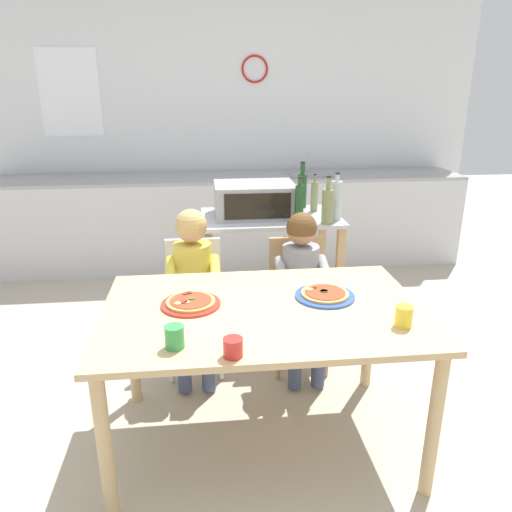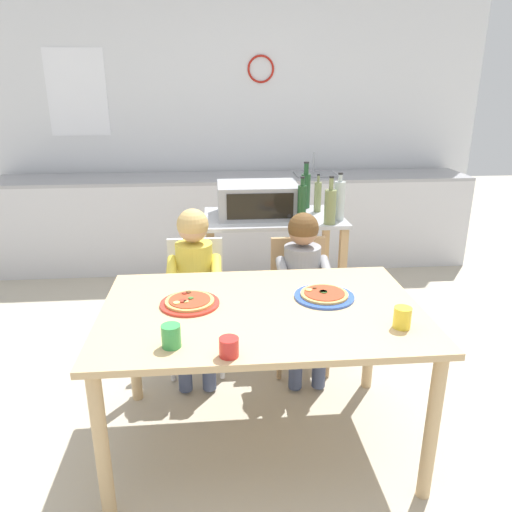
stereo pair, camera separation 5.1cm
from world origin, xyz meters
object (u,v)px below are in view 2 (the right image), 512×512
Objects in this scene: bottle_slim_sauce at (318,196)px; dining_table at (262,325)px; pizza_plate_red_rimmed at (190,302)px; kitchen_island_cart at (273,256)px; bottle_clear_vinegar at (302,204)px; bottle_tall_green_wine at (306,189)px; child_in_grey_shirt at (304,276)px; drinking_cup_red at (229,347)px; bottle_dark_olive_oil at (339,200)px; pizza_plate_blue_rimmed at (324,295)px; drinking_cup_green at (171,336)px; dining_chair_right at (299,293)px; dining_chair_left at (196,295)px; drinking_cup_yellow at (402,318)px; bottle_squat_spirits at (330,206)px; child_in_yellow_shirt at (194,275)px; toaster_oven at (257,200)px.

dining_table is (-0.53, -1.30, -0.32)m from bottle_slim_sauce.
bottle_slim_sauce is 1.52m from pizza_plate_red_rimmed.
bottle_clear_vinegar reaches higher than kitchen_island_cart.
bottle_slim_sauce is 0.18× the size of dining_table.
bottle_tall_green_wine is 0.34× the size of child_in_grey_shirt.
bottle_slim_sauce is 1.86m from drinking_cup_red.
pizza_plate_blue_rimmed is at bearing -107.48° from bottle_dark_olive_oil.
bottle_tall_green_wine reaches higher than bottle_dark_olive_oil.
dining_table is 15.87× the size of drinking_cup_green.
drinking_cup_green is at bearing -123.38° from dining_chair_right.
kitchen_island_cart is at bearing -139.53° from bottle_tall_green_wine.
dining_chair_left is 2.79× the size of pizza_plate_blue_rimmed.
dining_table is at bearing 156.97° from drinking_cup_yellow.
bottle_squat_spirits reaches higher than drinking_cup_red.
child_in_yellow_shirt is (-0.95, -0.40, -0.34)m from bottle_dark_olive_oil.
child_in_grey_shirt is at bearing 40.74° from pizza_plate_red_rimmed.
bottle_dark_olive_oil reaches higher than drinking_cup_yellow.
kitchen_island_cart is 0.95× the size of child_in_grey_shirt.
bottle_tall_green_wine is (0.37, 0.20, 0.03)m from toaster_oven.
kitchen_island_cart is at bearing 80.51° from dining_table.
kitchen_island_cart is 0.53m from bottle_slim_sauce.
bottle_clear_vinegar is (0.16, -0.20, 0.42)m from kitchen_island_cart.
kitchen_island_cart is 0.48m from dining_chair_right.
bottle_squat_spirits is 1.12× the size of pizza_plate_red_rimmed.
bottle_dark_olive_oil is 0.32× the size of child_in_grey_shirt.
bottle_slim_sauce reaches higher than dining_chair_left.
drinking_cup_yellow is at bearing -80.28° from bottle_clear_vinegar.
drinking_cup_yellow is at bearing 12.70° from drinking_cup_red.
dining_table is at bearing -63.17° from child_in_yellow_shirt.
pizza_plate_red_rimmed is at bearing -124.86° from bottle_slim_sauce.
child_in_yellow_shirt is at bearing -126.73° from toaster_oven.
bottle_slim_sauce is at bearing 55.14° from pizza_plate_red_rimmed.
drinking_cup_green is (-0.93, -1.29, -0.19)m from bottle_squat_spirits.
drinking_cup_yellow is at bearing -51.90° from pizza_plate_blue_rimmed.
toaster_oven is at bearing 85.69° from dining_table.
bottle_squat_spirits is 0.54m from child_in_grey_shirt.
bottle_dark_olive_oil is 1.14× the size of pizza_plate_red_rimmed.
child_in_yellow_shirt is (-0.86, -0.64, -0.32)m from bottle_slim_sauce.
drinking_cup_red reaches higher than dining_chair_left.
child_in_yellow_shirt is 3.68× the size of pizza_plate_red_rimmed.
drinking_cup_yellow is (0.96, 0.08, -0.00)m from drinking_cup_green.
child_in_grey_shirt is at bearing -125.05° from bottle_dark_olive_oil.
bottle_clear_vinegar is (-0.10, -0.42, -0.01)m from bottle_tall_green_wine.
child_in_yellow_shirt is at bearing -136.05° from bottle_tall_green_wine.
dining_chair_left is at bearing -133.44° from toaster_oven.
dining_chair_left is at bearing -167.71° from bottle_squat_spirits.
drinking_cup_red is at bearing -112.05° from bottle_slim_sauce.
bottle_squat_spirits is at bearing 54.28° from drinking_cup_green.
child_in_grey_shirt is (-0.15, -0.80, -0.36)m from bottle_tall_green_wine.
bottle_squat_spirits is (0.34, -0.23, 0.41)m from kitchen_island_cart.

